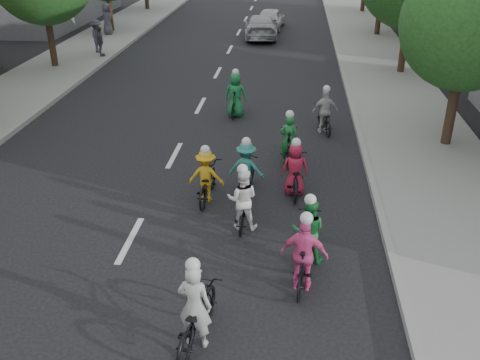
% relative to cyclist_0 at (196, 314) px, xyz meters
% --- Properties ---
extents(ground, '(120.00, 120.00, 0.00)m').
position_rel_cyclist_0_xyz_m(ground, '(-2.16, 3.11, -0.60)').
color(ground, black).
rests_on(ground, ground).
extents(sidewalk_left, '(4.00, 80.00, 0.15)m').
position_rel_cyclist_0_xyz_m(sidewalk_left, '(-10.16, 13.11, -0.53)').
color(sidewalk_left, gray).
rests_on(sidewalk_left, ground).
extents(curb_left, '(0.18, 80.00, 0.18)m').
position_rel_cyclist_0_xyz_m(curb_left, '(-8.21, 13.11, -0.51)').
color(curb_left, '#999993').
rests_on(curb_left, ground).
extents(sidewalk_right, '(4.00, 80.00, 0.15)m').
position_rel_cyclist_0_xyz_m(sidewalk_right, '(5.84, 13.11, -0.53)').
color(sidewalk_right, gray).
rests_on(sidewalk_right, ground).
extents(curb_right, '(0.18, 80.00, 0.18)m').
position_rel_cyclist_0_xyz_m(curb_right, '(3.89, 13.11, -0.51)').
color(curb_right, '#999993').
rests_on(curb_right, ground).
extents(tree_r_0, '(4.00, 4.00, 5.97)m').
position_rel_cyclist_0_xyz_m(tree_r_0, '(6.64, 9.71, 3.36)').
color(tree_r_0, black).
rests_on(tree_r_0, ground).
extents(cyclist_0, '(1.00, 2.04, 1.83)m').
position_rel_cyclist_0_xyz_m(cyclist_0, '(0.00, 0.00, 0.00)').
color(cyclist_0, black).
rests_on(cyclist_0, ground).
extents(cyclist_1, '(0.78, 1.85, 1.65)m').
position_rel_cyclist_0_xyz_m(cyclist_1, '(2.00, 2.80, 0.03)').
color(cyclist_1, black).
rests_on(cyclist_1, ground).
extents(cyclist_2, '(0.97, 1.90, 1.61)m').
position_rel_cyclist_0_xyz_m(cyclist_2, '(-0.66, 5.31, -0.01)').
color(cyclist_2, black).
rests_on(cyclist_2, ground).
extents(cyclist_3, '(1.01, 1.72, 1.80)m').
position_rel_cyclist_0_xyz_m(cyclist_3, '(1.91, 1.76, 0.06)').
color(cyclist_3, black).
rests_on(cyclist_3, ground).
extents(cyclist_4, '(0.75, 1.93, 1.66)m').
position_rel_cyclist_0_xyz_m(cyclist_4, '(1.68, 5.94, -0.02)').
color(cyclist_4, black).
rests_on(cyclist_4, ground).
extents(cyclist_5, '(0.58, 1.82, 1.73)m').
position_rel_cyclist_0_xyz_m(cyclist_5, '(1.47, 7.95, 0.02)').
color(cyclist_5, black).
rests_on(cyclist_5, ground).
extents(cyclist_6, '(0.76, 1.54, 1.71)m').
position_rel_cyclist_0_xyz_m(cyclist_6, '(0.43, 4.03, 0.01)').
color(cyclist_6, black).
rests_on(cyclist_6, ground).
extents(cyclist_7, '(1.06, 1.71, 1.66)m').
position_rel_cyclist_0_xyz_m(cyclist_7, '(0.36, 5.82, 0.04)').
color(cyclist_7, black).
rests_on(cyclist_7, ground).
extents(cyclist_8, '(0.97, 1.80, 1.71)m').
position_rel_cyclist_0_xyz_m(cyclist_8, '(2.68, 10.72, -0.02)').
color(cyclist_8, black).
rests_on(cyclist_8, ground).
extents(cyclist_9, '(0.87, 1.73, 1.84)m').
position_rel_cyclist_0_xyz_m(cyclist_9, '(-0.61, 12.06, 0.08)').
color(cyclist_9, black).
rests_on(cyclist_9, ground).
extents(follow_car_lead, '(2.31, 4.94, 1.40)m').
position_rel_cyclist_0_xyz_m(follow_car_lead, '(-0.62, 26.53, 0.10)').
color(follow_car_lead, '#AAABAF').
rests_on(follow_car_lead, ground).
extents(follow_car_trail, '(1.97, 4.15, 1.37)m').
position_rel_cyclist_0_xyz_m(follow_car_trail, '(-0.17, 29.59, 0.08)').
color(follow_car_trail, silver).
rests_on(follow_car_trail, ground).
extents(spectator_0, '(0.75, 1.17, 1.73)m').
position_rel_cyclist_0_xyz_m(spectator_0, '(-9.16, 21.13, 0.41)').
color(spectator_0, '#4A4854').
rests_on(spectator_0, sidewalk_left).
extents(spectator_1, '(0.69, 0.98, 1.54)m').
position_rel_cyclist_0_xyz_m(spectator_1, '(-8.70, 20.27, 0.32)').
color(spectator_1, '#50505D').
rests_on(spectator_1, sidewalk_left).
extents(spectator_2, '(0.78, 1.02, 1.87)m').
position_rel_cyclist_0_xyz_m(spectator_2, '(-10.20, 25.96, 0.48)').
color(spectator_2, '#4D4C58').
rests_on(spectator_2, sidewalk_left).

